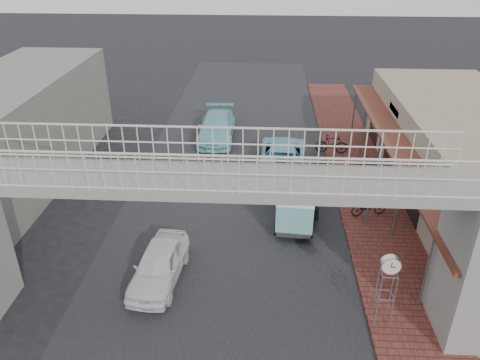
# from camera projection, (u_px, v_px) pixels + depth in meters

# --- Properties ---
(ground) EXTENTS (120.00, 120.00, 0.00)m
(ground) POSITION_uv_depth(u_px,v_px,m) (225.00, 246.00, 18.93)
(ground) COLOR black
(ground) RESTS_ON ground
(road_strip) EXTENTS (10.00, 60.00, 0.01)m
(road_strip) POSITION_uv_depth(u_px,v_px,m) (225.00, 246.00, 18.93)
(road_strip) COLOR black
(road_strip) RESTS_ON ground
(sidewalk) EXTENTS (3.00, 40.00, 0.10)m
(sidewalk) POSITION_uv_depth(u_px,v_px,m) (373.00, 211.00, 21.23)
(sidewalk) COLOR brown
(sidewalk) RESTS_ON ground
(shophouse_row) EXTENTS (7.20, 18.00, 4.00)m
(shophouse_row) POSITION_uv_depth(u_px,v_px,m) (475.00, 165.00, 20.98)
(shophouse_row) COLOR gray
(shophouse_row) RESTS_ON ground
(footbridge) EXTENTS (16.40, 2.40, 6.34)m
(footbridge) POSITION_uv_depth(u_px,v_px,m) (212.00, 238.00, 13.91)
(footbridge) COLOR gray
(footbridge) RESTS_ON ground
(building_far_left) EXTENTS (5.00, 14.00, 5.00)m
(building_far_left) POSITION_uv_depth(u_px,v_px,m) (17.00, 128.00, 23.59)
(building_far_left) COLOR gray
(building_far_left) RESTS_ON ground
(white_hatchback) EXTENTS (1.89, 3.99, 1.32)m
(white_hatchback) POSITION_uv_depth(u_px,v_px,m) (159.00, 265.00, 16.82)
(white_hatchback) COLOR white
(white_hatchback) RESTS_ON ground
(dark_sedan) EXTENTS (1.99, 4.63, 1.49)m
(dark_sedan) POSITION_uv_depth(u_px,v_px,m) (294.00, 186.00, 21.84)
(dark_sedan) COLOR black
(dark_sedan) RESTS_ON ground
(angkot_curb) EXTENTS (2.73, 5.40, 1.46)m
(angkot_curb) POSITION_uv_depth(u_px,v_px,m) (283.00, 154.00, 25.03)
(angkot_curb) COLOR #7FCADC
(angkot_curb) RESTS_ON ground
(angkot_far) EXTENTS (2.11, 5.13, 1.48)m
(angkot_far) POSITION_uv_depth(u_px,v_px,m) (217.00, 127.00, 28.50)
(angkot_far) COLOR #7DD3D8
(angkot_far) RESTS_ON ground
(angkot_van) EXTENTS (1.84, 3.55, 1.69)m
(angkot_van) POSITION_uv_depth(u_px,v_px,m) (296.00, 201.00, 20.03)
(angkot_van) COLOR black
(angkot_van) RESTS_ON ground
(motorcycle_near) EXTENTS (1.71, 0.94, 0.85)m
(motorcycle_near) POSITION_uv_depth(u_px,v_px,m) (369.00, 207.00, 20.64)
(motorcycle_near) COLOR black
(motorcycle_near) RESTS_ON sidewalk
(motorcycle_far) EXTENTS (1.88, 0.69, 1.10)m
(motorcycle_far) POSITION_uv_depth(u_px,v_px,m) (331.00, 144.00, 26.43)
(motorcycle_far) COLOR black
(motorcycle_far) RESTS_ON sidewalk
(street_clock) EXTENTS (0.64, 0.52, 2.58)m
(street_clock) POSITION_uv_depth(u_px,v_px,m) (390.00, 268.00, 14.18)
(street_clock) COLOR #59595B
(street_clock) RESTS_ON sidewalk
(arrow_sign) EXTENTS (1.78, 1.12, 3.10)m
(arrow_sign) POSITION_uv_depth(u_px,v_px,m) (392.00, 173.00, 18.93)
(arrow_sign) COLOR #59595B
(arrow_sign) RESTS_ON sidewalk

